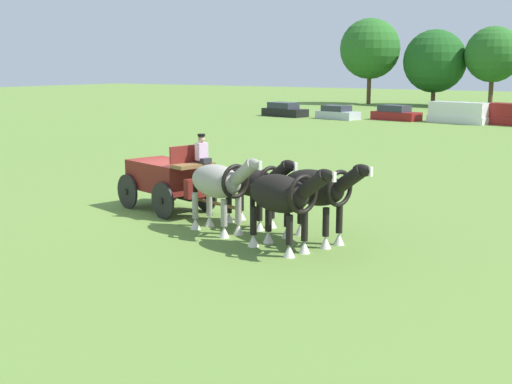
% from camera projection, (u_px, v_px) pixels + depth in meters
% --- Properties ---
extents(ground_plane, '(220.00, 220.00, 0.00)m').
position_uv_depth(ground_plane, '(166.00, 210.00, 22.67)').
color(ground_plane, olive).
extents(show_wagon, '(5.59, 2.56, 2.64)m').
position_uv_depth(show_wagon, '(168.00, 177.00, 22.35)').
color(show_wagon, maroon).
rests_on(show_wagon, ground).
extents(draft_horse_rear_near, '(2.99, 1.39, 2.16)m').
position_uv_depth(draft_horse_rear_near, '(253.00, 183.00, 20.18)').
color(draft_horse_rear_near, black).
rests_on(draft_horse_rear_near, ground).
extents(draft_horse_rear_off, '(2.91, 1.42, 2.32)m').
position_uv_depth(draft_horse_rear_off, '(219.00, 184.00, 19.31)').
color(draft_horse_rear_off, '#9E998E').
rests_on(draft_horse_rear_off, ground).
extents(draft_horse_lead_near, '(3.07, 1.48, 2.33)m').
position_uv_depth(draft_horse_lead_near, '(317.00, 190.00, 18.26)').
color(draft_horse_lead_near, black).
rests_on(draft_horse_lead_near, ground).
extents(draft_horse_lead_off, '(2.95, 1.47, 2.34)m').
position_uv_depth(draft_horse_lead_off, '(282.00, 196.00, 17.41)').
color(draft_horse_lead_off, black).
rests_on(draft_horse_lead_off, ground).
extents(parked_vehicle_a, '(4.67, 2.63, 1.30)m').
position_uv_depth(parked_vehicle_a, '(284.00, 110.00, 63.16)').
color(parked_vehicle_a, black).
rests_on(parked_vehicle_a, ground).
extents(parked_vehicle_b, '(4.09, 2.49, 1.20)m').
position_uv_depth(parked_vehicle_b, '(337.00, 113.00, 60.10)').
color(parked_vehicle_b, silver).
rests_on(parked_vehicle_b, ground).
extents(parked_vehicle_c, '(4.46, 2.55, 1.30)m').
position_uv_depth(parked_vehicle_c, '(396.00, 114.00, 58.90)').
color(parked_vehicle_c, maroon).
rests_on(parked_vehicle_c, ground).
extents(parked_vehicle_d, '(5.26, 2.70, 1.73)m').
position_uv_depth(parked_vehicle_d, '(459.00, 113.00, 55.84)').
color(parked_vehicle_d, white).
rests_on(parked_vehicle_d, ground).
extents(tree_a, '(7.28, 7.28, 10.29)m').
position_uv_depth(tree_a, '(370.00, 49.00, 81.66)').
color(tree_a, brown).
rests_on(tree_a, ground).
extents(tree_b, '(7.32, 7.32, 8.82)m').
position_uv_depth(tree_b, '(435.00, 61.00, 78.83)').
color(tree_b, brown).
rests_on(tree_b, ground).
extents(tree_c, '(6.19, 6.19, 8.98)m').
position_uv_depth(tree_c, '(493.00, 54.00, 75.09)').
color(tree_c, brown).
rests_on(tree_c, ground).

